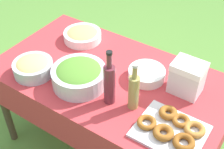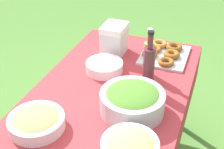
# 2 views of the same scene
# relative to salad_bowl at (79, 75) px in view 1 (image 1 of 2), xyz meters

# --- Properties ---
(ground_plane) EXTENTS (14.00, 14.00, 0.00)m
(ground_plane) POSITION_rel_salad_bowl_xyz_m (0.11, 0.16, -0.76)
(ground_plane) COLOR #568C38
(picnic_table) EXTENTS (1.43, 0.81, 0.70)m
(picnic_table) POSITION_rel_salad_bowl_xyz_m (0.11, 0.16, -0.16)
(picnic_table) COLOR #B73338
(picnic_table) RESTS_ON ground_plane
(salad_bowl) EXTENTS (0.32, 0.32, 0.13)m
(salad_bowl) POSITION_rel_salad_bowl_xyz_m (0.00, 0.00, 0.00)
(salad_bowl) COLOR silver
(salad_bowl) RESTS_ON picnic_table
(pasta_bowl) EXTENTS (0.24, 0.24, 0.10)m
(pasta_bowl) POSITION_rel_salad_bowl_xyz_m (-0.29, -0.08, -0.02)
(pasta_bowl) COLOR #B2B7BC
(pasta_bowl) RESTS_ON picnic_table
(donut_platter) EXTENTS (0.36, 0.29, 0.05)m
(donut_platter) POSITION_rel_salad_bowl_xyz_m (0.60, -0.03, -0.05)
(donut_platter) COLOR silver
(donut_platter) RESTS_ON picnic_table
(plate_stack) EXTENTS (0.22, 0.22, 0.06)m
(plate_stack) POSITION_rel_salad_bowl_xyz_m (0.30, 0.26, -0.04)
(plate_stack) COLOR white
(plate_stack) RESTS_ON picnic_table
(olive_oil_bottle) EXTENTS (0.06, 0.06, 0.29)m
(olive_oil_bottle) POSITION_rel_salad_bowl_xyz_m (0.35, 0.02, 0.05)
(olive_oil_bottle) COLOR #998E4C
(olive_oil_bottle) RESTS_ON picnic_table
(wine_bottle) EXTENTS (0.06, 0.06, 0.34)m
(wine_bottle) POSITION_rel_salad_bowl_xyz_m (0.22, -0.02, 0.07)
(wine_bottle) COLOR maroon
(wine_bottle) RESTS_ON picnic_table
(bread_bowl) EXTENTS (0.26, 0.26, 0.08)m
(bread_bowl) POSITION_rel_salad_bowl_xyz_m (-0.27, 0.37, -0.03)
(bread_bowl) COLOR white
(bread_bowl) RESTS_ON picnic_table
(cooler_box) EXTENTS (0.17, 0.14, 0.20)m
(cooler_box) POSITION_rel_salad_bowl_xyz_m (0.53, 0.29, 0.03)
(cooler_box) COLOR silver
(cooler_box) RESTS_ON picnic_table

